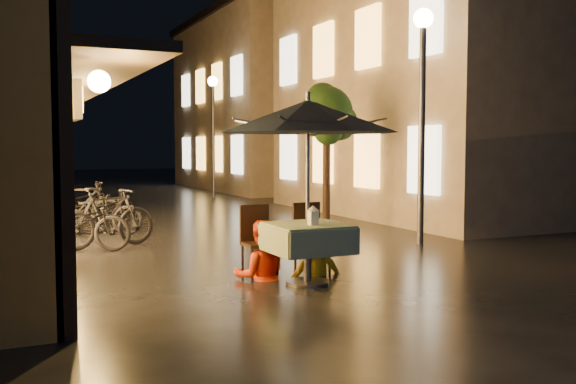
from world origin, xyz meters
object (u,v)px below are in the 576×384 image
patio_umbrella (308,117)px  cafe_table (308,239)px  bicycle_0 (77,224)px  streetlamp_near (422,83)px  person_yellow (314,222)px  person_orange (261,222)px  table_lantern (313,214)px

patio_umbrella → cafe_table: bearing=-116.6°
cafe_table → bicycle_0: (-2.39, 3.92, -0.11)m
cafe_table → patio_umbrella: patio_umbrella is taller
streetlamp_near → bicycle_0: (-5.79, 1.72, -2.44)m
person_yellow → bicycle_0: size_ratio=0.80×
person_orange → table_lantern: bearing=133.9°
cafe_table → bicycle_0: bearing=121.4°
streetlamp_near → cafe_table: size_ratio=4.27×
table_lantern → bicycle_0: 4.74m
table_lantern → person_yellow: person_yellow is taller
streetlamp_near → person_orange: streetlamp_near is taller
person_orange → bicycle_0: (-1.98, 3.33, -0.29)m
patio_umbrella → streetlamp_near: bearing=33.0°
streetlamp_near → bicycle_0: bearing=163.5°
cafe_table → table_lantern: size_ratio=3.96×
streetlamp_near → bicycle_0: 6.51m
cafe_table → person_yellow: bearing=54.7°
streetlamp_near → person_orange: bearing=-157.0°
cafe_table → person_orange: 0.74m
cafe_table → person_orange: bearing=125.1°
patio_umbrella → bicycle_0: 4.89m
patio_umbrella → table_lantern: bearing=-90.0°
patio_umbrella → table_lantern: size_ratio=9.84×
streetlamp_near → person_orange: 4.66m
person_yellow → person_orange: bearing=-4.5°
person_yellow → bicycle_0: person_yellow is taller
streetlamp_near → patio_umbrella: (-3.39, -2.20, -0.77)m
table_lantern → bicycle_0: (-2.39, 4.07, -0.44)m
person_orange → cafe_table: bearing=140.0°
cafe_table → person_orange: size_ratio=0.65×
cafe_table → patio_umbrella: size_ratio=0.40×
streetlamp_near → cafe_table: (-3.39, -2.20, -2.33)m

